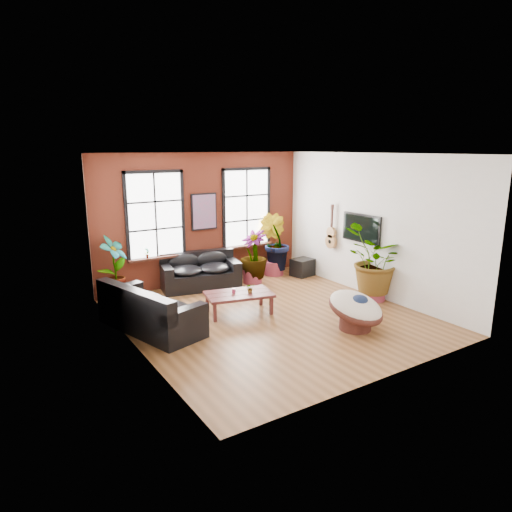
{
  "coord_description": "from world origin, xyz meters",
  "views": [
    {
      "loc": [
        -5.36,
        -7.79,
        3.64
      ],
      "look_at": [
        0.0,
        0.6,
        1.25
      ],
      "focal_mm": 32.0,
      "sensor_mm": 36.0,
      "label": 1
    }
  ],
  "objects_px": {
    "sofa_left": "(148,310)",
    "papasan_chair": "(356,309)",
    "sofa_back": "(200,272)",
    "coffee_table": "(239,295)"
  },
  "relations": [
    {
      "from": "coffee_table",
      "to": "sofa_back",
      "type": "bearing_deg",
      "value": 100.14
    },
    {
      "from": "sofa_left",
      "to": "papasan_chair",
      "type": "distance_m",
      "value": 4.21
    },
    {
      "from": "sofa_back",
      "to": "coffee_table",
      "type": "distance_m",
      "value": 2.23
    },
    {
      "from": "sofa_back",
      "to": "sofa_left",
      "type": "bearing_deg",
      "value": -124.04
    },
    {
      "from": "sofa_back",
      "to": "papasan_chair",
      "type": "height_order",
      "value": "sofa_back"
    },
    {
      "from": "sofa_back",
      "to": "sofa_left",
      "type": "relative_size",
      "value": 0.85
    },
    {
      "from": "sofa_back",
      "to": "sofa_left",
      "type": "height_order",
      "value": "sofa_left"
    },
    {
      "from": "sofa_left",
      "to": "coffee_table",
      "type": "height_order",
      "value": "sofa_left"
    },
    {
      "from": "coffee_table",
      "to": "sofa_left",
      "type": "bearing_deg",
      "value": -171.03
    },
    {
      "from": "sofa_back",
      "to": "coffee_table",
      "type": "xyz_separation_m",
      "value": [
        -0.11,
        -2.23,
        -0.0
      ]
    }
  ]
}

